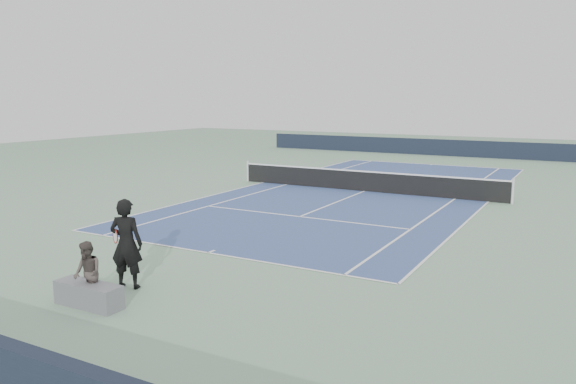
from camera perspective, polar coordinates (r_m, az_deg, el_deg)
The scene contains 7 objects.
ground at distance 26.12m, azimuth 7.76°, elevation 0.06°, with size 80.00×80.00×0.00m, color gray.
court_surface at distance 26.12m, azimuth 7.76°, elevation 0.07°, with size 10.97×23.77×0.01m, color #354A7E.
tennis_net at distance 26.04m, azimuth 7.79°, elevation 1.16°, with size 12.90×0.10×1.07m.
windscreen_far at distance 43.09m, azimuth 16.48°, elevation 4.30°, with size 30.00×0.25×1.20m, color black.
tennis_player at distance 13.21m, azimuth -16.10°, elevation -5.06°, with size 0.92×0.78×2.07m.
tennis_ball at distance 13.21m, azimuth -19.48°, elevation -9.77°, with size 0.07×0.07×0.07m, color yellow.
spectator_bench at distance 12.46m, azimuth -19.65°, elevation -8.73°, with size 1.62×1.01×1.37m.
Camera 1 is at (9.27, -24.04, 4.30)m, focal length 35.00 mm.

